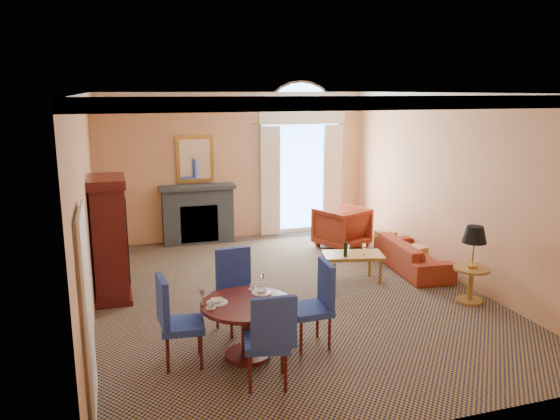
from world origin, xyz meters
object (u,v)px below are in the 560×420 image
object	(u,v)px
sofa	(412,255)
armchair	(341,227)
coffee_table	(353,256)
armoire	(110,240)
dining_table	(247,317)
side_table	(473,254)

from	to	relation	value
sofa	armchair	size ratio (longest dim) A/B	2.02
armchair	coffee_table	xyz separation A→B (m)	(-0.68, -2.04, 0.03)
armchair	coffee_table	size ratio (longest dim) A/B	0.85
armoire	sofa	world-z (taller)	armoire
sofa	dining_table	bearing A→B (deg)	127.43
armoire	sofa	xyz separation A→B (m)	(5.27, -0.25, -0.66)
armoire	armchair	xyz separation A→B (m)	(4.62, 1.50, -0.51)
sofa	armoire	bearing A→B (deg)	92.36
side_table	armchair	bearing A→B (deg)	101.62
armoire	armchair	size ratio (longest dim) A/B	2.06
dining_table	coffee_table	world-z (taller)	dining_table
armchair	side_table	distance (m)	3.48
coffee_table	side_table	distance (m)	1.96
sofa	armchair	world-z (taller)	armchair
dining_table	armchair	bearing A→B (deg)	53.28
sofa	side_table	bearing A→B (deg)	-173.18
armoire	dining_table	distance (m)	3.06
armchair	coffee_table	bearing A→B (deg)	47.24
armoire	coffee_table	world-z (taller)	armoire
armchair	side_table	world-z (taller)	side_table
dining_table	sofa	xyz separation A→B (m)	(3.71, 2.35, -0.25)
sofa	side_table	distance (m)	1.71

